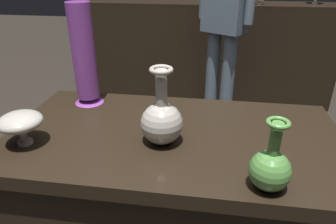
# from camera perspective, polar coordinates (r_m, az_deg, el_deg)

# --- Properties ---
(display_plinth) EXTENTS (1.20, 0.64, 0.80)m
(display_plinth) POSITION_cam_1_polar(r_m,az_deg,el_deg) (1.35, 0.94, -18.56)
(display_plinth) COLOR black
(display_plinth) RESTS_ON ground_plane
(back_display_shelf) EXTENTS (2.60, 0.40, 0.99)m
(back_display_shelf) POSITION_cam_1_polar(r_m,az_deg,el_deg) (3.27, 6.16, 10.96)
(back_display_shelf) COLOR black
(back_display_shelf) RESTS_ON ground_plane
(vase_centerpiece) EXTENTS (0.14, 0.14, 0.27)m
(vase_centerpiece) POSITION_cam_1_polar(r_m,az_deg,el_deg) (1.02, -1.18, -1.54)
(vase_centerpiece) COLOR gray
(vase_centerpiece) RESTS_ON display_plinth
(vase_tall_behind) EXTENTS (0.11, 0.11, 0.21)m
(vase_tall_behind) POSITION_cam_1_polar(r_m,az_deg,el_deg) (0.87, 18.45, -9.78)
(vase_tall_behind) COLOR #477A38
(vase_tall_behind) RESTS_ON display_plinth
(vase_left_accent) EXTENTS (0.14, 0.14, 0.11)m
(vase_left_accent) POSITION_cam_1_polar(r_m,az_deg,el_deg) (1.12, -25.75, -1.71)
(vase_left_accent) COLOR gray
(vase_left_accent) RESTS_ON display_plinth
(vase_right_accent) EXTENTS (0.12, 0.12, 0.42)m
(vase_right_accent) POSITION_cam_1_polar(r_m,az_deg,el_deg) (1.33, -15.32, 9.77)
(vase_right_accent) COLOR #7A388E
(vase_right_accent) RESTS_ON display_plinth
(visitor_center_back) EXTENTS (0.41, 0.32, 1.73)m
(visitor_center_back) POSITION_cam_1_polar(r_m,az_deg,el_deg) (2.49, 10.58, 18.29)
(visitor_center_back) COLOR slate
(visitor_center_back) RESTS_ON ground_plane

